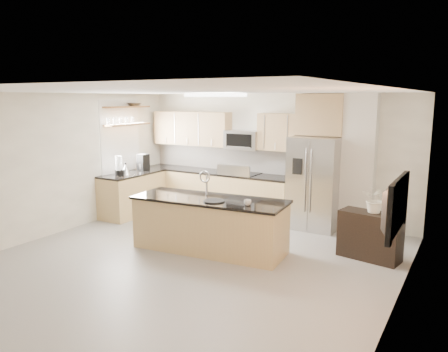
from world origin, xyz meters
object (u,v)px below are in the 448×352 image
Objects in this scene: flower_vase at (376,193)px; bowl at (134,104)px; microwave at (243,140)px; island at (210,224)px; cup at (248,202)px; blender at (119,167)px; range at (240,194)px; credenza at (370,236)px; television at (387,205)px; platter at (214,201)px; kettle at (126,169)px; coffee_maker at (143,163)px; refrigerator at (315,183)px.

bowl is at bearing 174.65° from flower_vase.
microwave reaches higher than island.
island is at bearing 172.03° from cup.
blender is 5.11m from flower_vase.
bowl reaches higher than island.
range is 10.01× the size of cup.
cup is at bearing -148.13° from flower_vase.
television reaches higher than credenza.
bowl reaches higher than credenza.
blender is at bearing 73.31° from television.
kettle reaches higher than platter.
kettle is 0.64m from coffee_maker.
coffee_maker is at bearing -170.54° from refrigerator.
range is 1.50× the size of microwave.
blender is at bearing 159.86° from island.
platter is at bearing -71.64° from range.
television is at bearing -16.48° from platter.
range is 2.23m from island.
television is at bearing -41.64° from range.
bowl is (-2.25, -0.71, 1.91)m from range.
refrigerator reaches higher than kettle.
range is 3.17× the size of coffee_maker.
refrigerator is 4.36× the size of blender.
microwave is 2.97× the size of kettle.
blender is at bearing 166.64° from cup.
microwave is at bearing 156.23° from flower_vase.
blender reaches higher than credenza.
refrigerator reaches higher than credenza.
platter is 0.96× the size of coffee_maker.
cup is 0.45× the size of kettle.
bowl is at bearing 110.79° from kettle.
microwave is 2.52m from bowl.
range is 2.79× the size of blender.
microwave is 2.04× the size of bowl.
kettle is at bearing 70.11° from blender.
flower_vase is at bearing 2.66° from blender.
island is 0.51m from platter.
credenza is at bearing 15.77° from television.
television is (3.51, -3.12, 0.88)m from range.
refrigerator is 2.40m from island.
kettle is (-2.02, -1.31, 0.56)m from range.
television is (1.85, -3.07, 0.46)m from refrigerator.
flower_vase is 0.59× the size of television.
kettle is at bearing 71.86° from television.
kettle is at bearing -168.85° from credenza.
refrigerator is (1.66, -0.05, 0.42)m from range.
microwave is at bearing 99.23° from island.
television is (5.76, -2.41, -1.03)m from bowl.
television is (5.61, -2.45, 0.26)m from coffee_maker.
television is (2.17, -0.86, 0.42)m from cup.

